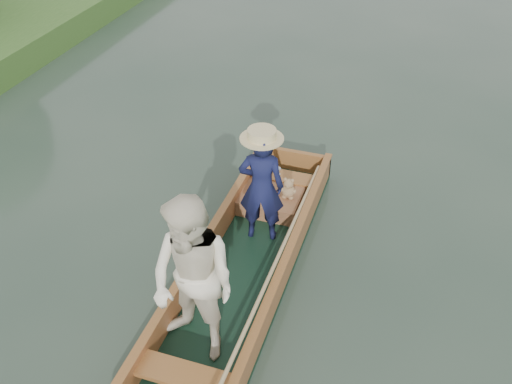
% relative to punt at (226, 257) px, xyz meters
% --- Properties ---
extents(ground, '(120.00, 120.00, 0.00)m').
position_rel_punt_xyz_m(ground, '(0.04, 0.31, -0.69)').
color(ground, '#283D30').
rests_on(ground, ground).
extents(punt, '(1.20, 5.00, 2.00)m').
position_rel_punt_xyz_m(punt, '(0.00, 0.00, 0.00)').
color(punt, black).
rests_on(punt, ground).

